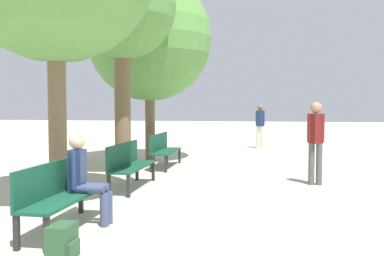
% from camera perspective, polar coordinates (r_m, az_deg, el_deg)
% --- Properties ---
extents(ground_plane, '(80.00, 80.00, 0.00)m').
position_cam_1_polar(ground_plane, '(5.12, 1.94, -16.00)').
color(ground_plane, beige).
extents(bench_row_0, '(0.46, 1.83, 0.91)m').
position_cam_1_polar(bench_row_0, '(6.05, -17.27, -7.97)').
color(bench_row_0, '#144733').
rests_on(bench_row_0, ground_plane).
extents(bench_row_1, '(0.46, 1.83, 0.91)m').
position_cam_1_polar(bench_row_1, '(8.74, -8.47, -4.50)').
color(bench_row_1, '#144733').
rests_on(bench_row_1, ground_plane).
extents(bench_row_2, '(0.46, 1.83, 0.91)m').
position_cam_1_polar(bench_row_2, '(11.55, -3.91, -2.65)').
color(bench_row_2, '#144733').
rests_on(bench_row_2, ground_plane).
extents(tree_row_1, '(2.62, 2.62, 5.38)m').
position_cam_1_polar(tree_row_1, '(10.76, -9.35, 15.54)').
color(tree_row_1, brown).
rests_on(tree_row_1, ground_plane).
extents(tree_row_2, '(3.71, 3.71, 5.51)m').
position_cam_1_polar(tree_row_2, '(13.05, -5.67, 11.73)').
color(tree_row_2, brown).
rests_on(tree_row_2, ground_plane).
extents(person_seated, '(0.60, 0.34, 1.28)m').
position_cam_1_polar(person_seated, '(6.19, -14.05, -6.20)').
color(person_seated, '#384260').
rests_on(person_seated, ground_plane).
extents(backpack, '(0.26, 0.35, 0.41)m').
position_cam_1_polar(backpack, '(4.89, -16.89, -14.55)').
color(backpack, '#284C2D').
rests_on(backpack, ground_plane).
extents(pedestrian_near, '(0.35, 0.30, 1.71)m').
position_cam_1_polar(pedestrian_near, '(16.79, 9.07, 0.64)').
color(pedestrian_near, beige).
rests_on(pedestrian_near, ground_plane).
extents(pedestrian_mid, '(0.35, 0.31, 1.74)m').
position_cam_1_polar(pedestrian_mid, '(9.30, 16.16, -1.23)').
color(pedestrian_mid, '#4C4C4C').
rests_on(pedestrian_mid, ground_plane).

